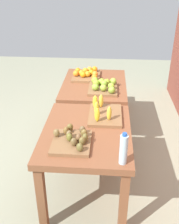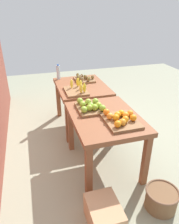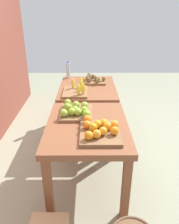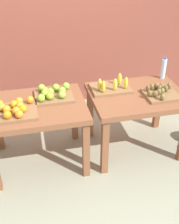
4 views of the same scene
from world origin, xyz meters
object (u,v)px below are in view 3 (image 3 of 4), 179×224
at_px(apple_bin, 76,111).
at_px(watermelon_pile, 99,102).
at_px(display_table_right, 88,94).
at_px(banana_crate, 76,90).
at_px(kiwi_bin, 94,80).
at_px(display_table_left, 87,133).
at_px(water_bottle, 68,70).
at_px(orange_bin, 100,130).

distance_m(apple_bin, watermelon_pile, 1.96).
bearing_deg(display_table_right, banana_crate, 150.98).
bearing_deg(kiwi_bin, display_table_right, 155.53).
distance_m(display_table_left, water_bottle, 1.60).
height_order(orange_bin, watermelon_pile, orange_bin).
distance_m(kiwi_bin, watermelon_pile, 0.95).
bearing_deg(apple_bin, watermelon_pile, -10.51).
distance_m(display_table_left, display_table_right, 1.12).
height_order(display_table_left, orange_bin, orange_bin).
distance_m(orange_bin, water_bottle, 1.81).
distance_m(orange_bin, watermelon_pile, 2.32).
xyz_separation_m(kiwi_bin, watermelon_pile, (0.69, -0.12, -0.65)).
height_order(orange_bin, apple_bin, apple_bin).
bearing_deg(display_table_left, apple_bin, 31.07).
height_order(display_table_right, banana_crate, banana_crate).
height_order(display_table_left, watermelon_pile, display_table_left).
xyz_separation_m(orange_bin, apple_bin, (0.40, 0.23, 0.00)).
relative_size(orange_bin, kiwi_bin, 1.19).
height_order(display_table_right, orange_bin, orange_bin).
xyz_separation_m(kiwi_bin, water_bottle, (0.22, 0.41, 0.09)).
xyz_separation_m(display_table_right, watermelon_pile, (0.90, -0.22, -0.51)).
distance_m(banana_crate, water_bottle, 0.72).
relative_size(orange_bin, apple_bin, 1.09).
height_order(water_bottle, watermelon_pile, water_bottle).
bearing_deg(banana_crate, watermelon_pile, -17.33).
bearing_deg(display_table_left, orange_bin, -150.11).
height_order(display_table_left, apple_bin, apple_bin).
height_order(orange_bin, kiwi_bin, orange_bin).
relative_size(banana_crate, water_bottle, 1.66).
height_order(banana_crate, watermelon_pile, banana_crate).
distance_m(display_table_right, watermelon_pile, 1.05).
height_order(display_table_right, watermelon_pile, display_table_right).
relative_size(display_table_left, kiwi_bin, 2.81).
xyz_separation_m(display_table_left, kiwi_bin, (1.33, -0.10, 0.14)).
height_order(apple_bin, watermelon_pile, apple_bin).
height_order(apple_bin, water_bottle, water_bottle).
bearing_deg(banana_crate, orange_bin, -166.12).
height_order(apple_bin, banana_crate, banana_crate).
xyz_separation_m(display_table_right, apple_bin, (-0.92, 0.12, 0.15)).
height_order(kiwi_bin, water_bottle, water_bottle).
bearing_deg(display_table_left, watermelon_pile, -6.12).
bearing_deg(apple_bin, orange_bin, -149.51).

